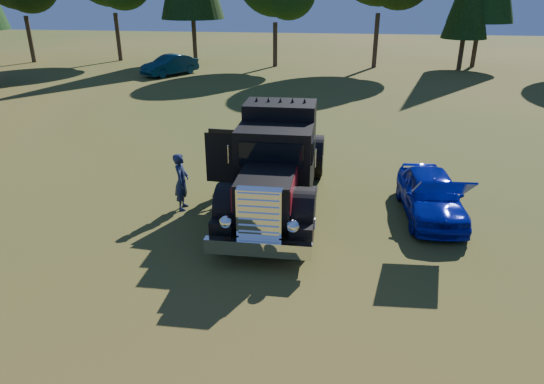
{
  "coord_description": "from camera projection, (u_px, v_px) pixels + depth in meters",
  "views": [
    {
      "loc": [
        1.27,
        -10.82,
        6.11
      ],
      "look_at": [
        -0.36,
        1.06,
        0.99
      ],
      "focal_mm": 32.0,
      "sensor_mm": 36.0,
      "label": 1
    }
  ],
  "objects": [
    {
      "name": "hotrod_coupe",
      "position": [
        431.0,
        194.0,
        13.72
      ],
      "size": [
        1.72,
        4.14,
        1.89
      ],
      "color": "#07289D",
      "rests_on": "ground"
    },
    {
      "name": "diamond_t_truck",
      "position": [
        276.0,
        168.0,
        13.88
      ],
      "size": [
        3.38,
        7.16,
        3.0
      ],
      "color": "black",
      "rests_on": "ground"
    },
    {
      "name": "ground",
      "position": [
        280.0,
        244.0,
        12.42
      ],
      "size": [
        120.0,
        120.0,
        0.0
      ],
      "primitive_type": "plane",
      "color": "#2E4E17",
      "rests_on": "ground"
    },
    {
      "name": "spectator_far",
      "position": [
        229.0,
        168.0,
        15.11
      ],
      "size": [
        0.93,
        1.02,
        1.72
      ],
      "primitive_type": "imported",
      "rotation": [
        0.0,
        0.0,
        1.16
      ],
      "color": "#1E2746",
      "rests_on": "ground"
    },
    {
      "name": "distant_teal_car",
      "position": [
        170.0,
        65.0,
        35.63
      ],
      "size": [
        3.63,
        4.48,
        1.43
      ],
      "primitive_type": "imported",
      "rotation": [
        0.0,
        0.0,
        -0.57
      ],
      "color": "#093733",
      "rests_on": "ground"
    },
    {
      "name": "spectator_near",
      "position": [
        182.0,
        182.0,
        14.09
      ],
      "size": [
        0.46,
        0.66,
        1.71
      ],
      "primitive_type": "imported",
      "rotation": [
        0.0,
        0.0,
        1.66
      ],
      "color": "#1D2B45",
      "rests_on": "ground"
    }
  ]
}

